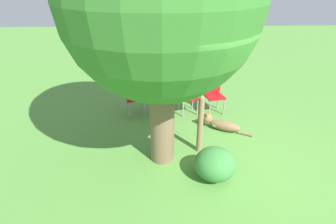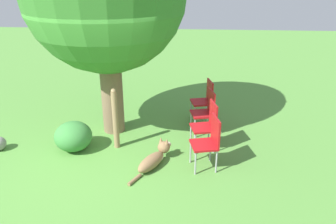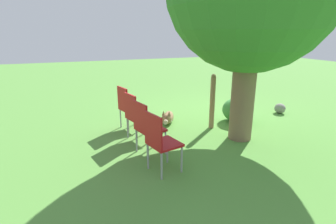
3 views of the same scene
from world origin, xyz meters
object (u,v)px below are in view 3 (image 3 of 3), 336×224
Objects in this scene: dog at (168,118)px; fence_post at (212,101)px; red_chair_2 at (146,125)px; red_chair_0 at (128,105)px; red_chair_3 at (160,139)px; red_chair_1 at (136,114)px.

dog is 0.93× the size of fence_post.
red_chair_2 is at bearing 23.31° from fence_post.
red_chair_3 is (-0.01, 1.99, 0.00)m from red_chair_0.
dog is 1.21m from red_chair_1.
red_chair_1 is 0.66m from red_chair_2.
fence_post is 1.83m from red_chair_0.
red_chair_1 and red_chair_2 have the same top height.
red_chair_2 is (0.92, 1.34, 0.40)m from dog.
red_chair_0 is (0.93, 0.01, 0.40)m from dog.
red_chair_0 and red_chair_2 have the same top height.
red_chair_3 is at bearing -102.69° from red_chair_1.
red_chair_0 is (1.73, -0.59, -0.07)m from fence_post.
red_chair_1 and red_chair_3 have the same top height.
dog is at bearing -12.59° from red_chair_0.
red_chair_1 is at bearing -26.37° from dog.
dog is 1.67m from red_chair_2.
red_chair_1 reaches higher than dog.
red_chair_0 is 1.00× the size of red_chair_3.
red_chair_0 is 1.33m from red_chair_2.
fence_post is at bearing 10.25° from red_chair_2.
red_chair_2 and red_chair_3 have the same top height.
dog is 1.19× the size of red_chair_0.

